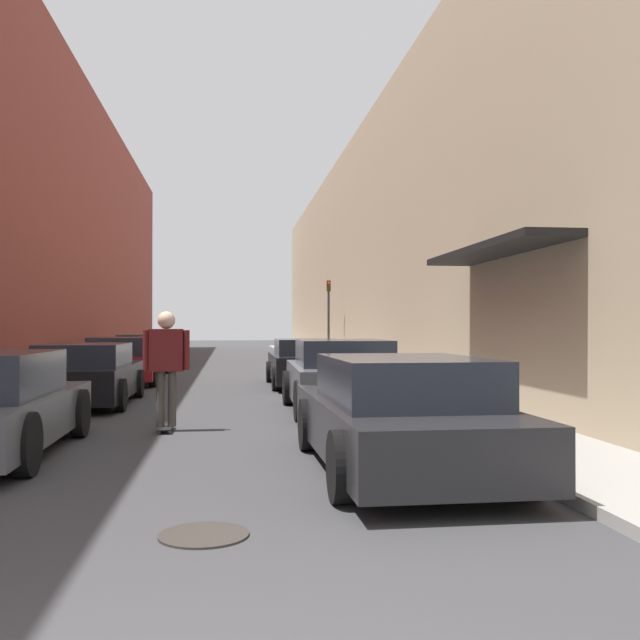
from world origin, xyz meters
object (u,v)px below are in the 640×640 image
object	(u,v)px
parked_car_left_2	(123,361)
parked_car_left_4	(158,351)
skateboarder	(166,357)
parked_car_left_3	(143,354)
parked_car_left_1	(86,375)
parked_car_right_0	(401,416)
manhole_cover	(204,535)
parked_car_right_1	(341,377)
traffic_light	(329,311)
parked_car_right_2	(308,363)

from	to	relation	value
parked_car_left_2	parked_car_left_4	distance (m)	10.28
parked_car_left_4	skateboarder	bearing A→B (deg)	-84.08
parked_car_left_3	parked_car_left_4	distance (m)	4.75
parked_car_left_1	parked_car_left_3	xyz separation A→B (m)	(-0.15, 10.89, 0.03)
parked_car_right_0	manhole_cover	world-z (taller)	parked_car_right_0
parked_car_left_3	parked_car_right_1	distance (m)	13.76
parked_car_left_2	manhole_cover	distance (m)	15.20
parked_car_left_4	traffic_light	xyz separation A→B (m)	(7.16, -0.98, 1.67)
parked_car_right_0	parked_car_right_1	distance (m)	5.52
parked_car_right_0	parked_car_right_2	distance (m)	11.36
skateboarder	parked_car_left_3	bearing A→B (deg)	98.07
parked_car_left_3	traffic_light	world-z (taller)	traffic_light
parked_car_left_3	skateboarder	bearing A→B (deg)	-81.93
manhole_cover	parked_car_left_4	bearing A→B (deg)	96.34
parked_car_left_1	parked_car_right_1	xyz separation A→B (m)	(5.02, -1.86, 0.05)
parked_car_right_0	traffic_light	distance (m)	22.20
parked_car_right_0	traffic_light	xyz separation A→B (m)	(2.26, 22.03, 1.62)
parked_car_right_0	manhole_cover	bearing A→B (deg)	-133.66
parked_car_left_2	skateboarder	bearing A→B (deg)	-77.93
parked_car_left_2	manhole_cover	xyz separation A→B (m)	(2.76, -14.93, -0.62)
parked_car_left_1	parked_car_right_2	bearing A→B (deg)	38.48
parked_car_left_4	parked_car_right_2	xyz separation A→B (m)	(5.10, -11.65, 0.04)
parked_car_right_2	skateboarder	distance (m)	8.52
parked_car_left_3	parked_car_left_4	world-z (taller)	parked_car_left_3
parked_car_right_0	traffic_light	size ratio (longest dim) A/B	1.32
traffic_light	manhole_cover	bearing A→B (deg)	-100.20
parked_car_left_4	parked_car_right_1	world-z (taller)	parked_car_right_1
parked_car_left_3	manhole_cover	bearing A→B (deg)	-82.00
parked_car_left_4	manhole_cover	size ratio (longest dim) A/B	6.18
parked_car_left_4	traffic_light	bearing A→B (deg)	-7.82
parked_car_right_0	skateboarder	distance (m)	4.51
traffic_light	parked_car_left_1	bearing A→B (deg)	-115.80
parked_car_left_2	parked_car_left_3	bearing A→B (deg)	91.18
parked_car_left_1	parked_car_left_4	xyz separation A→B (m)	(-0.08, 15.64, -0.03)
parked_car_left_2	parked_car_right_0	bearing A→B (deg)	-69.10
parked_car_right_1	manhole_cover	distance (m)	8.07
parked_car_right_0	parked_car_right_2	bearing A→B (deg)	89.03
parked_car_left_2	parked_car_right_0	world-z (taller)	parked_car_left_2
parked_car_right_0	parked_car_left_2	bearing A→B (deg)	110.90
parked_car_left_4	parked_car_right_2	size ratio (longest dim) A/B	0.97
parked_car_left_1	parked_car_left_3	bearing A→B (deg)	90.78
parked_car_left_4	skateboarder	xyz separation A→B (m)	(2.03, -19.58, 0.56)
parked_car_right_1	parked_car_right_2	xyz separation A→B (m)	(-0.00, 5.85, -0.04)
parked_car_left_3	parked_car_right_1	bearing A→B (deg)	-67.93
parked_car_left_4	manhole_cover	bearing A→B (deg)	-83.66
parked_car_left_1	parked_car_right_2	distance (m)	6.41
parked_car_right_0	traffic_light	bearing A→B (deg)	84.15
manhole_cover	traffic_light	size ratio (longest dim) A/B	0.20
parked_car_right_2	parked_car_left_1	bearing A→B (deg)	-141.52
parked_car_left_2	skateboarder	world-z (taller)	skateboarder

